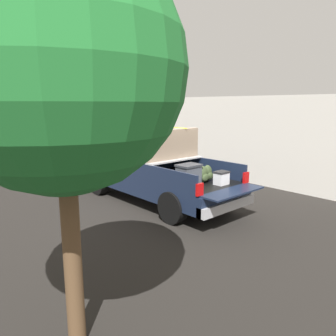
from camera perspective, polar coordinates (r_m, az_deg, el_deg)
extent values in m
plane|color=black|center=(9.82, -2.36, -5.79)|extent=(40.00, 40.00, 0.00)
cube|color=#162138|center=(9.66, -2.39, -2.29)|extent=(5.50, 1.92, 0.47)
cube|color=black|center=(8.73, 2.64, -2.05)|extent=(2.80, 1.80, 0.04)
cube|color=#162138|center=(8.07, -2.05, -1.49)|extent=(2.80, 0.06, 0.50)
cube|color=#162138|center=(9.35, 6.71, 0.21)|extent=(2.80, 0.06, 0.50)
cube|color=#162138|center=(9.69, -3.05, 0.66)|extent=(0.06, 1.80, 0.50)
cube|color=#162138|center=(7.67, 11.49, -4.16)|extent=(0.55, 1.80, 0.04)
cube|color=#B2B2B7|center=(9.19, -0.73, 1.81)|extent=(1.25, 1.92, 0.04)
cube|color=#162138|center=(10.62, -7.07, 1.53)|extent=(2.30, 1.92, 0.50)
cube|color=#2D3842|center=(10.46, -6.82, 4.19)|extent=(1.94, 1.76, 0.51)
cube|color=#162138|center=(11.74, -10.86, 2.05)|extent=(0.40, 1.82, 0.38)
cube|color=#B2B2B7|center=(7.87, 10.47, -6.51)|extent=(0.24, 1.92, 0.24)
cube|color=red|center=(7.13, 5.65, -3.84)|extent=(0.06, 0.20, 0.28)
cube|color=red|center=(8.48, 13.70, -1.67)|extent=(0.06, 0.20, 0.28)
cylinder|color=black|center=(10.63, -12.11, -2.46)|extent=(0.81, 0.30, 0.81)
cylinder|color=black|center=(11.58, -4.56, -1.11)|extent=(0.81, 0.30, 0.81)
cylinder|color=black|center=(7.89, 0.86, -7.02)|extent=(0.81, 0.30, 0.81)
cylinder|color=black|center=(9.13, 9.00, -4.61)|extent=(0.81, 0.30, 0.81)
cube|color=#474C56|center=(8.09, 3.71, -1.31)|extent=(0.40, 0.55, 0.46)
cube|color=#31353C|center=(8.04, 3.73, 0.48)|extent=(0.44, 0.59, 0.05)
ellipsoid|color=#384728|center=(8.29, 6.15, -1.15)|extent=(0.20, 0.37, 0.43)
ellipsoid|color=#384728|center=(8.24, 6.71, -1.72)|extent=(0.09, 0.26, 0.19)
ellipsoid|color=#384728|center=(8.52, 6.99, -0.88)|extent=(0.20, 0.31, 0.42)
ellipsoid|color=#384728|center=(8.46, 7.54, -1.41)|extent=(0.09, 0.22, 0.19)
cube|color=white|center=(8.19, 9.47, -1.88)|extent=(0.26, 0.34, 0.30)
cube|color=#262628|center=(8.15, 9.51, -0.72)|extent=(0.28, 0.36, 0.04)
cube|color=#84705B|center=(9.16, -0.73, 3.23)|extent=(0.89, 1.87, 0.42)
cube|color=#84705B|center=(8.84, 0.84, 5.61)|extent=(0.16, 1.87, 0.40)
cube|color=#84705B|center=(8.63, -5.15, 4.83)|extent=(0.65, 0.20, 0.22)
cube|color=#84705B|center=(9.72, 2.79, 5.59)|extent=(0.65, 0.20, 0.22)
cube|color=yellow|center=(8.82, -2.82, 6.96)|extent=(0.99, 0.03, 0.02)
cube|color=yellow|center=(9.37, 1.21, 7.23)|extent=(0.99, 0.03, 0.02)
cube|color=silver|center=(12.35, 13.97, 4.94)|extent=(8.63, 0.36, 3.18)
cylinder|color=brown|center=(4.00, -16.72, -13.73)|extent=(0.21, 0.21, 2.45)
sphere|color=#1F6B2C|center=(3.66, -18.58, 16.45)|extent=(2.67, 2.67, 2.67)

